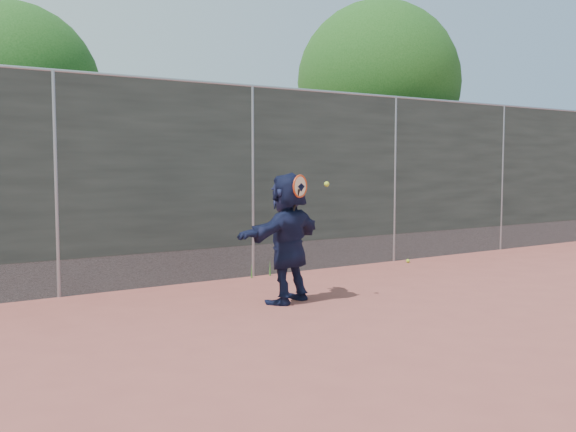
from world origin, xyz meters
TOP-DOWN VIEW (x-y plane):
  - ground at (0.00, 0.00)m, footprint 80.00×80.00m
  - player at (-0.59, 1.56)m, footprint 1.63×1.01m
  - ball_ground at (3.06, 3.18)m, footprint 0.07×0.07m
  - fence at (-0.00, 3.50)m, footprint 20.00×0.06m
  - swing_action at (-0.50, 1.36)m, footprint 0.58×0.15m
  - tree_right at (4.68, 5.75)m, footprint 3.78×3.60m
  - tree_left at (-2.85, 6.55)m, footprint 3.15×3.00m
  - weed_clump at (0.29, 3.38)m, footprint 0.68×0.07m

SIDE VIEW (x-z plane):
  - ground at x=0.00m, z-range 0.00..0.00m
  - ball_ground at x=3.06m, z-range 0.00..0.07m
  - weed_clump at x=0.29m, z-range -0.02..0.28m
  - player at x=-0.59m, z-range 0.00..1.67m
  - swing_action at x=-0.50m, z-range 1.23..1.74m
  - fence at x=0.00m, z-range 0.07..3.09m
  - tree_left at x=-2.85m, z-range 0.68..5.20m
  - tree_right at x=4.68m, z-range 0.80..6.19m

